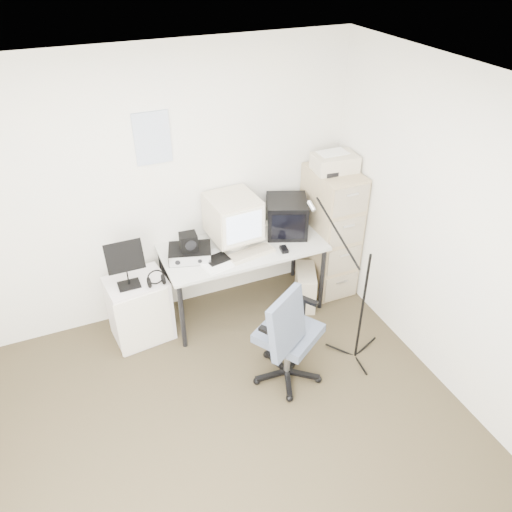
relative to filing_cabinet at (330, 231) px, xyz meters
name	(u,v)px	position (x,y,z in m)	size (l,w,h in m)	color
floor	(238,444)	(-1.58, -1.48, -0.66)	(3.60, 3.60, 0.01)	#3D361F
ceiling	(227,111)	(-1.58, -1.48, 1.85)	(3.60, 3.60, 0.01)	white
wall_back	(161,192)	(-1.58, 0.32, 0.60)	(3.60, 0.02, 2.50)	white
wall_right	(466,251)	(0.22, -1.48, 0.60)	(0.02, 3.60, 2.50)	white
wall_calendar	(152,138)	(-1.60, 0.31, 1.10)	(0.30, 0.02, 0.44)	white
filing_cabinet	(330,231)	(0.00, 0.00, 0.00)	(0.40, 0.60, 1.30)	gray
printer	(335,163)	(0.00, 0.02, 0.73)	(0.40, 0.27, 0.15)	beige
desk	(243,278)	(-0.95, -0.03, -0.29)	(1.50, 0.70, 0.73)	beige
crt_monitor	(233,221)	(-1.01, 0.06, 0.32)	(0.43, 0.45, 0.47)	beige
crt_tv	(287,216)	(-0.47, 0.05, 0.25)	(0.37, 0.40, 0.34)	black
desk_speaker	(266,230)	(-0.69, 0.02, 0.16)	(0.09, 0.09, 0.16)	beige
keyboard	(251,254)	(-0.94, -0.19, 0.09)	(0.44, 0.16, 0.02)	beige
mouse	(284,249)	(-0.63, -0.25, 0.10)	(0.06, 0.10, 0.03)	black
radio_receiver	(190,253)	(-1.45, -0.03, 0.13)	(0.37, 0.27, 0.11)	black
radio_speaker	(188,241)	(-1.46, -0.03, 0.26)	(0.15, 0.14, 0.15)	black
papers	(213,261)	(-1.29, -0.17, 0.09)	(0.24, 0.33, 0.02)	white
pc_tower	(305,287)	(-0.35, -0.20, -0.46)	(0.18, 0.41, 0.38)	beige
office_chair	(289,331)	(-0.95, -1.02, -0.14)	(0.58, 0.58, 1.01)	slate
side_cart	(140,309)	(-1.97, -0.03, -0.34)	(0.51, 0.41, 0.63)	silver
music_stand	(125,264)	(-2.02, -0.08, 0.21)	(0.31, 0.16, 0.45)	black
headphones	(156,280)	(-1.80, -0.17, 0.03)	(0.16, 0.16, 0.03)	black
mic_stand	(365,293)	(-0.28, -1.05, 0.06)	(0.02, 0.02, 1.43)	black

